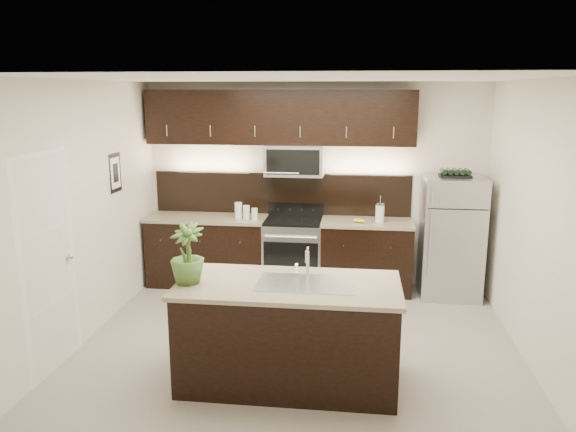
% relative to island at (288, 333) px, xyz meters
% --- Properties ---
extents(ground, '(4.50, 4.50, 0.00)m').
position_rel_island_xyz_m(ground, '(0.01, 0.82, -0.47)').
color(ground, gray).
rests_on(ground, ground).
extents(room_walls, '(4.52, 4.02, 2.71)m').
position_rel_island_xyz_m(room_walls, '(-0.10, 0.78, 1.22)').
color(room_walls, beige).
rests_on(room_walls, ground).
extents(counter_run, '(3.51, 0.65, 0.94)m').
position_rel_island_xyz_m(counter_run, '(-0.45, 2.51, -0.00)').
color(counter_run, black).
rests_on(counter_run, ground).
extents(upper_fixtures, '(3.49, 0.40, 1.66)m').
position_rel_island_xyz_m(upper_fixtures, '(-0.42, 2.66, 1.67)').
color(upper_fixtures, black).
rests_on(upper_fixtures, counter_run).
extents(island, '(1.96, 0.96, 0.94)m').
position_rel_island_xyz_m(island, '(0.00, 0.00, 0.00)').
color(island, black).
rests_on(island, ground).
extents(sink_faucet, '(0.84, 0.50, 0.28)m').
position_rel_island_xyz_m(sink_faucet, '(0.15, 0.01, 0.48)').
color(sink_faucet, silver).
rests_on(sink_faucet, island).
extents(refrigerator, '(0.74, 0.67, 1.54)m').
position_rel_island_xyz_m(refrigerator, '(1.78, 2.45, 0.30)').
color(refrigerator, '#B2B2B7').
rests_on(refrigerator, ground).
extents(wine_rack, '(0.38, 0.24, 0.09)m').
position_rel_island_xyz_m(wine_rack, '(1.78, 2.45, 1.12)').
color(wine_rack, black).
rests_on(wine_rack, refrigerator).
extents(plant, '(0.34, 0.34, 0.53)m').
position_rel_island_xyz_m(plant, '(-0.87, -0.09, 0.73)').
color(plant, '#3E6127').
rests_on(plant, island).
extents(canisters, '(0.31, 0.14, 0.21)m').
position_rel_island_xyz_m(canisters, '(-0.88, 2.44, 0.56)').
color(canisters, silver).
rests_on(canisters, counter_run).
extents(french_press, '(0.12, 0.12, 0.34)m').
position_rel_island_xyz_m(french_press, '(0.87, 2.46, 0.59)').
color(french_press, silver).
rests_on(french_press, counter_run).
extents(bananas, '(0.19, 0.17, 0.05)m').
position_rel_island_xyz_m(bananas, '(0.58, 2.43, 0.49)').
color(bananas, gold).
rests_on(bananas, counter_run).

